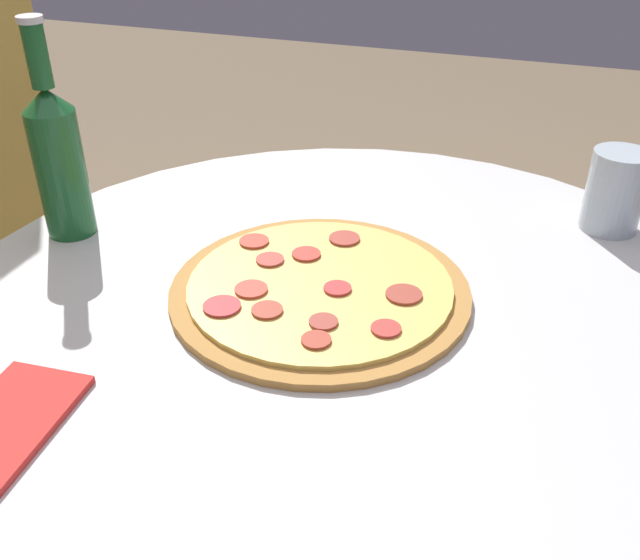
{
  "coord_description": "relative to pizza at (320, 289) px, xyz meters",
  "views": [
    {
      "loc": [
        -0.66,
        -0.19,
        1.19
      ],
      "look_at": [
        0.01,
        0.04,
        0.74
      ],
      "focal_mm": 40.0,
      "sensor_mm": 36.0,
      "label": 1
    }
  ],
  "objects": [
    {
      "name": "drinking_glass",
      "position": [
        0.3,
        -0.33,
        0.05
      ],
      "size": [
        0.08,
        0.08,
        0.11
      ],
      "color": "#ADBCC6",
      "rests_on": "table"
    },
    {
      "name": "pizza",
      "position": [
        0.0,
        0.0,
        0.0
      ],
      "size": [
        0.36,
        0.36,
        0.02
      ],
      "color": "#B77F3D",
      "rests_on": "table"
    },
    {
      "name": "napkin",
      "position": [
        -0.31,
        0.2,
        -0.0
      ],
      "size": [
        0.16,
        0.1,
        0.01
      ],
      "color": "red",
      "rests_on": "table"
    },
    {
      "name": "beer_bottle",
      "position": [
        0.04,
        0.38,
        0.1
      ],
      "size": [
        0.07,
        0.07,
        0.29
      ],
      "color": "#195628",
      "rests_on": "table"
    },
    {
      "name": "table",
      "position": [
        -0.01,
        -0.04,
        -0.17
      ],
      "size": [
        1.0,
        1.0,
        0.72
      ],
      "color": "silver",
      "rests_on": "ground_plane"
    }
  ]
}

